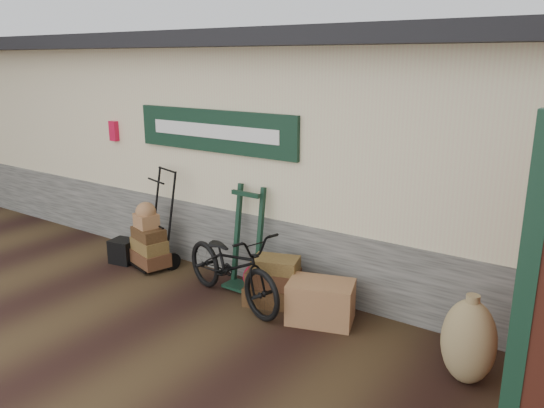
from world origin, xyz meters
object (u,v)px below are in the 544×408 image
(green_barrow, at_px, (246,238))
(wicker_hamper, at_px, (321,302))
(porter_trolley, at_px, (158,218))
(suitcase_stack, at_px, (273,280))
(bicycle, at_px, (232,261))
(black_trunk, at_px, (123,251))

(green_barrow, xyz_separation_m, wicker_hamper, (1.27, -0.29, -0.42))
(porter_trolley, xyz_separation_m, wicker_hamper, (2.71, -0.15, -0.47))
(suitcase_stack, bearing_deg, green_barrow, 159.43)
(suitcase_stack, height_order, wicker_hamper, suitcase_stack)
(suitcase_stack, relative_size, bicycle, 0.37)
(green_barrow, relative_size, black_trunk, 3.84)
(bicycle, bearing_deg, black_trunk, 103.12)
(wicker_hamper, bearing_deg, porter_trolley, 176.79)
(porter_trolley, bearing_deg, black_trunk, -141.17)
(green_barrow, relative_size, wicker_hamper, 1.83)
(porter_trolley, xyz_separation_m, green_barrow, (1.44, 0.14, -0.05))
(suitcase_stack, xyz_separation_m, black_trunk, (-2.54, -0.15, -0.12))
(porter_trolley, bearing_deg, green_barrow, 21.43)
(black_trunk, distance_m, bicycle, 2.14)
(porter_trolley, relative_size, green_barrow, 1.07)
(black_trunk, bearing_deg, wicker_hamper, 1.23)
(suitcase_stack, distance_m, black_trunk, 2.55)
(green_barrow, height_order, black_trunk, green_barrow)
(porter_trolley, bearing_deg, suitcase_stack, 13.78)
(green_barrow, xyz_separation_m, bicycle, (0.14, -0.46, -0.13))
(green_barrow, bearing_deg, wicker_hamper, -11.63)
(green_barrow, bearing_deg, black_trunk, -168.34)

